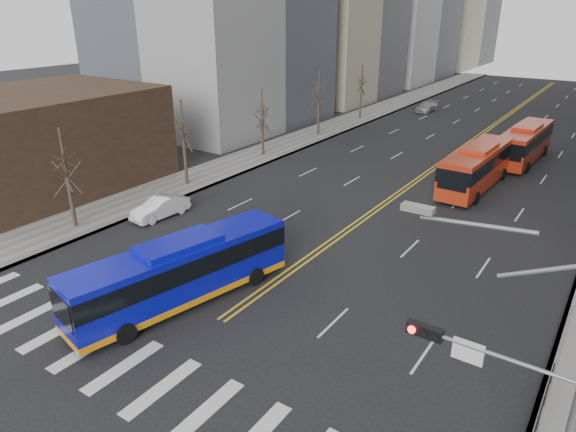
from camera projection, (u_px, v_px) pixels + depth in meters
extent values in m
plane|color=black|center=(142.00, 377.00, 21.58)|extent=(220.00, 220.00, 0.00)
cube|color=slate|center=(331.00, 128.00, 64.52)|extent=(5.00, 130.00, 0.15)
cube|color=silver|center=(5.00, 301.00, 27.09)|extent=(0.70, 4.00, 0.01)
cube|color=silver|center=(31.00, 315.00, 25.86)|extent=(0.70, 4.00, 0.01)
cube|color=silver|center=(59.00, 331.00, 24.64)|extent=(0.70, 4.00, 0.01)
cube|color=silver|center=(90.00, 348.00, 23.42)|extent=(0.70, 4.00, 0.01)
cube|color=silver|center=(124.00, 367.00, 22.19)|extent=(0.70, 4.00, 0.01)
cube|color=silver|center=(162.00, 388.00, 20.97)|extent=(0.70, 4.00, 0.01)
cube|color=silver|center=(205.00, 412.00, 19.74)|extent=(0.70, 4.00, 0.01)
cube|color=gold|center=(485.00, 130.00, 63.76)|extent=(0.15, 100.00, 0.01)
cube|color=gold|center=(488.00, 130.00, 63.55)|extent=(0.15, 100.00, 0.01)
cube|color=#302118|center=(37.00, 140.00, 42.69)|extent=(14.00, 18.00, 8.00)
cylinder|color=gray|center=(571.00, 430.00, 13.71)|extent=(0.24, 0.24, 8.00)
cylinder|color=gray|center=(492.00, 354.00, 14.30)|extent=(4.50, 0.12, 0.12)
cube|color=black|center=(425.00, 331.00, 15.31)|extent=(1.10, 0.28, 0.38)
cylinder|color=#FF190C|center=(412.00, 330.00, 15.37)|extent=(0.24, 0.08, 0.24)
cylinder|color=black|center=(423.00, 333.00, 15.19)|extent=(0.24, 0.08, 0.24)
cylinder|color=black|center=(434.00, 337.00, 15.01)|extent=(0.24, 0.08, 0.24)
cube|color=silver|center=(468.00, 352.00, 14.71)|extent=(0.90, 0.06, 0.70)
cube|color=#999993|center=(418.00, 209.00, 14.17)|extent=(0.90, 0.35, 0.18)
cube|color=black|center=(541.00, 408.00, 18.33)|extent=(0.04, 6.00, 0.04)
cylinder|color=black|center=(539.00, 419.00, 18.52)|extent=(0.06, 0.06, 1.00)
cylinder|color=black|center=(546.00, 395.00, 19.67)|extent=(0.06, 0.06, 1.00)
cylinder|color=black|center=(552.00, 373.00, 20.81)|extent=(0.06, 0.06, 1.00)
cylinder|color=#2E241C|center=(72.00, 203.00, 35.27)|extent=(0.28, 0.28, 3.75)
cylinder|color=#2E241C|center=(186.00, 163.00, 43.66)|extent=(0.28, 0.28, 3.90)
cylinder|color=#2E241C|center=(263.00, 139.00, 52.13)|extent=(0.28, 0.28, 3.60)
cylinder|color=#2E241C|center=(318.00, 119.00, 60.47)|extent=(0.28, 0.28, 4.00)
cylinder|color=#2E241C|center=(361.00, 105.00, 68.92)|extent=(0.28, 0.28, 3.80)
cube|color=#0B0EAB|center=(181.00, 271.00, 26.39)|extent=(5.10, 12.41, 2.89)
cube|color=black|center=(180.00, 262.00, 26.18)|extent=(5.16, 12.44, 1.04)
cube|color=#0B0EAB|center=(179.00, 244.00, 25.80)|extent=(2.90, 4.59, 0.40)
cube|color=orange|center=(183.00, 292.00, 26.87)|extent=(5.16, 12.44, 0.35)
cylinder|color=black|center=(102.00, 312.00, 25.27)|extent=(0.51, 1.04, 1.00)
cylinder|color=black|center=(126.00, 334.00, 23.57)|extent=(0.51, 1.04, 1.00)
cylinder|color=black|center=(228.00, 261.00, 30.21)|extent=(0.51, 1.04, 1.00)
cylinder|color=black|center=(255.00, 277.00, 28.51)|extent=(0.51, 1.04, 1.00)
cube|color=#B12A12|center=(477.00, 167.00, 43.03)|extent=(3.13, 11.82, 3.06)
cube|color=black|center=(478.00, 160.00, 42.80)|extent=(3.19, 11.85, 1.09)
cube|color=#B12A12|center=(479.00, 148.00, 42.40)|extent=(2.29, 4.19, 0.40)
cylinder|color=black|center=(443.00, 191.00, 41.50)|extent=(0.34, 1.01, 1.00)
cylinder|color=black|center=(476.00, 198.00, 40.04)|extent=(0.34, 1.01, 1.00)
cylinder|color=black|center=(473.00, 169.00, 47.08)|extent=(0.34, 1.01, 1.00)
cylinder|color=black|center=(503.00, 174.00, 45.62)|extent=(0.34, 1.01, 1.00)
cube|color=#B12A12|center=(525.00, 143.00, 50.44)|extent=(3.11, 11.64, 3.01)
cube|color=black|center=(526.00, 137.00, 50.21)|extent=(3.17, 11.66, 1.07)
cube|color=#B12A12|center=(528.00, 127.00, 49.82)|extent=(2.27, 4.12, 0.40)
cylinder|color=black|center=(498.00, 163.00, 48.94)|extent=(0.34, 1.01, 1.00)
cylinder|color=black|center=(527.00, 168.00, 47.49)|extent=(0.34, 1.01, 1.00)
cylinder|color=black|center=(518.00, 147.00, 54.42)|extent=(0.34, 1.01, 1.00)
cylinder|color=black|center=(545.00, 151.00, 52.97)|extent=(0.34, 1.01, 1.00)
imported|color=white|center=(160.00, 208.00, 37.50)|extent=(1.96, 4.64, 1.49)
imported|color=#96959A|center=(427.00, 107.00, 74.45)|extent=(2.18, 4.95, 1.41)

